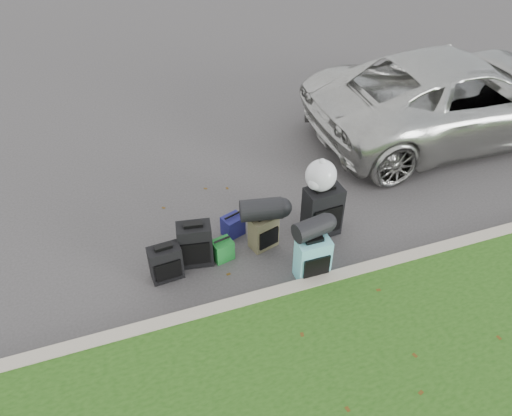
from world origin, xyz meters
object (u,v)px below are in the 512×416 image
object	(u,v)px
suitcase_olive	(263,232)
tote_green	(223,250)
suitcase_small_black	(166,263)
suitcase_large_black_right	(322,211)
tote_navy	(233,226)
suv	(457,96)
suitcase_large_black_left	(195,244)
suitcase_teal	(312,259)

from	to	relation	value
suitcase_olive	tote_green	size ratio (longest dim) A/B	1.70
suitcase_small_black	suitcase_large_black_right	size ratio (longest dim) A/B	0.66
tote_navy	tote_green	bearing A→B (deg)	-142.35
suv	tote_green	size ratio (longest dim) A/B	17.98
tote_navy	suitcase_olive	bearing A→B (deg)	-67.61
suitcase_small_black	suitcase_large_black_left	world-z (taller)	suitcase_large_black_left
tote_navy	suitcase_large_black_left	bearing A→B (deg)	-168.53
suitcase_olive	suitcase_teal	xyz separation A→B (m)	(0.41, -0.77, 0.05)
suitcase_olive	suitcase_large_black_right	world-z (taller)	suitcase_large_black_right
suitcase_olive	tote_green	world-z (taller)	suitcase_olive
suitcase_olive	tote_green	distance (m)	0.64
suitcase_large_black_left	suitcase_teal	xyz separation A→B (m)	(1.40, -0.76, -0.02)
suv	tote_navy	xyz separation A→B (m)	(-4.78, -1.42, -0.61)
suitcase_teal	suitcase_small_black	bearing A→B (deg)	162.19
suv	suitcase_olive	distance (m)	4.82
suitcase_teal	suitcase_large_black_right	distance (m)	0.90
suitcase_olive	tote_navy	xyz separation A→B (m)	(-0.34, 0.38, -0.11)
suitcase_large_black_left	suitcase_large_black_right	size ratio (longest dim) A/B	0.83
suitcase_large_black_right	tote_green	distance (m)	1.54
suitcase_small_black	suv	bearing A→B (deg)	14.56
suitcase_teal	tote_green	size ratio (longest dim) A/B	2.04
suitcase_large_black_right	tote_green	xyz separation A→B (m)	(-1.52, -0.04, -0.25)
suitcase_small_black	suitcase_large_black_right	xyz separation A→B (m)	(2.33, 0.14, 0.14)
suitcase_large_black_right	suv	bearing A→B (deg)	23.86
suitcase_large_black_left	tote_navy	bearing A→B (deg)	40.30
suitcase_large_black_left	tote_navy	xyz separation A→B (m)	(0.65, 0.39, -0.17)
suitcase_large_black_left	suitcase_teal	size ratio (longest dim) A/B	1.05
tote_green	tote_navy	size ratio (longest dim) A/B	0.98
suitcase_olive	suitcase_teal	distance (m)	0.87
suitcase_large_black_left	suitcase_olive	size ratio (longest dim) A/B	1.26
suv	suitcase_olive	bearing A→B (deg)	112.96
suitcase_teal	suitcase_large_black_right	bearing A→B (deg)	57.83
suitcase_teal	suitcase_large_black_right	world-z (taller)	suitcase_large_black_right
suitcase_small_black	suitcase_large_black_left	size ratio (longest dim) A/B	0.80
suitcase_large_black_right	suitcase_teal	bearing A→B (deg)	-126.07
suitcase_olive	tote_navy	bearing A→B (deg)	115.32
suv	tote_navy	size ratio (longest dim) A/B	17.57
suitcase_large_black_right	tote_navy	distance (m)	1.32
suitcase_large_black_right	suitcase_olive	bearing A→B (deg)	176.09
suitcase_teal	suitcase_large_black_right	xyz separation A→B (m)	(0.49, 0.76, 0.08)
suitcase_teal	tote_green	world-z (taller)	suitcase_teal
suitcase_olive	suitcase_large_black_right	size ratio (longest dim) A/B	0.66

